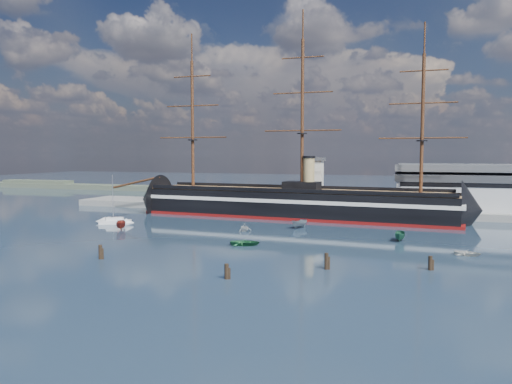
% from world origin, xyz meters
% --- Properties ---
extents(ground, '(600.00, 600.00, 0.00)m').
position_xyz_m(ground, '(0.00, 40.00, 0.00)').
color(ground, '#1B2B3F').
rests_on(ground, ground).
extents(quay, '(180.00, 18.00, 2.00)m').
position_xyz_m(quay, '(10.00, 76.00, 0.00)').
color(quay, slate).
rests_on(quay, ground).
extents(warehouse, '(63.00, 21.00, 11.60)m').
position_xyz_m(warehouse, '(58.00, 80.00, 7.98)').
color(warehouse, '#B7BABC').
rests_on(warehouse, ground).
extents(quay_tower, '(5.00, 5.00, 15.00)m').
position_xyz_m(quay_tower, '(3.00, 73.00, 9.75)').
color(quay_tower, silver).
rests_on(quay_tower, ground).
extents(shoreline, '(120.00, 10.00, 4.00)m').
position_xyz_m(shoreline, '(-139.23, 135.00, 1.45)').
color(shoreline, '#3F4C38').
rests_on(shoreline, ground).
extents(warship, '(113.37, 22.01, 53.94)m').
position_xyz_m(warship, '(-2.01, 60.00, 4.04)').
color(warship, black).
rests_on(warship, ground).
extents(sailboat, '(8.25, 5.17, 12.74)m').
position_xyz_m(sailboat, '(-40.71, 31.55, 0.81)').
color(sailboat, white).
rests_on(sailboat, ground).
extents(motorboat_a, '(7.06, 5.51, 2.69)m').
position_xyz_m(motorboat_a, '(-33.66, 23.75, 0.00)').
color(motorboat_a, maroon).
rests_on(motorboat_a, ground).
extents(motorboat_b, '(2.25, 3.89, 1.71)m').
position_xyz_m(motorboat_b, '(1.28, 14.46, 0.00)').
color(motorboat_b, '#226437').
rests_on(motorboat_b, ground).
extents(motorboat_c, '(6.77, 4.66, 2.55)m').
position_xyz_m(motorboat_c, '(5.94, 40.31, 0.00)').
color(motorboat_c, slate).
rests_on(motorboat_c, ground).
extents(motorboat_d, '(5.72, 5.87, 2.10)m').
position_xyz_m(motorboat_d, '(-5.02, 31.41, 0.00)').
color(motorboat_d, silver).
rests_on(motorboat_d, ground).
extents(motorboat_e, '(1.64, 2.99, 1.32)m').
position_xyz_m(motorboat_e, '(42.31, 18.04, 0.00)').
color(motorboat_e, silver).
rests_on(motorboat_e, ground).
extents(motorboat_f, '(6.24, 2.30, 2.49)m').
position_xyz_m(motorboat_f, '(30.15, 29.29, 0.00)').
color(motorboat_f, '#225B3F').
rests_on(motorboat_f, ground).
extents(piling_near_left, '(0.64, 0.64, 3.20)m').
position_xyz_m(piling_near_left, '(-17.97, -5.71, 0.00)').
color(piling_near_left, black).
rests_on(piling_near_left, ground).
extents(piling_near_mid, '(0.64, 0.64, 2.95)m').
position_xyz_m(piling_near_mid, '(7.82, -11.33, 0.00)').
color(piling_near_mid, black).
rests_on(piling_near_mid, ground).
extents(piling_near_right, '(0.64, 0.64, 3.30)m').
position_xyz_m(piling_near_right, '(20.40, -0.59, 0.00)').
color(piling_near_right, black).
rests_on(piling_near_right, ground).
extents(piling_far_right, '(0.64, 0.64, 2.93)m').
position_xyz_m(piling_far_right, '(35.90, 4.09, 0.00)').
color(piling_far_right, black).
rests_on(piling_far_right, ground).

